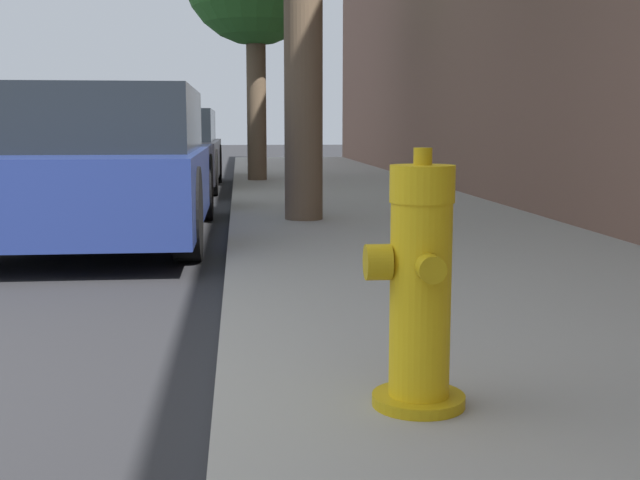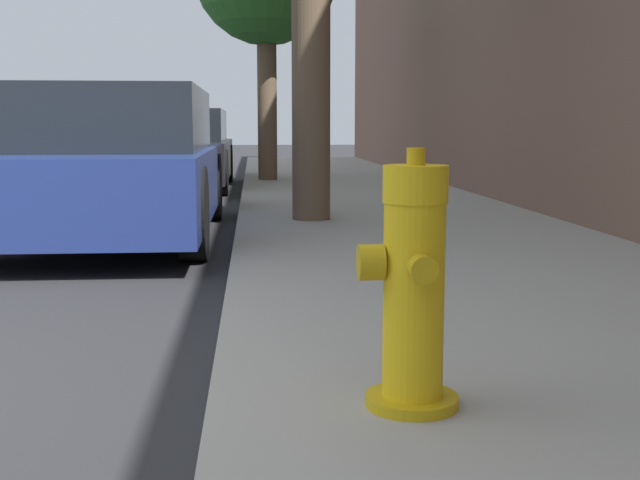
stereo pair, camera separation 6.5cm
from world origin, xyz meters
name	(u,v)px [view 2 (the right image)]	position (x,y,z in m)	size (l,w,h in m)	color
fire_hydrant	(412,291)	(2.53, -0.23, 0.49)	(0.32, 0.32, 0.80)	#C39C11
parked_car_near	(113,166)	(0.82, 4.60, 0.65)	(1.77, 4.24, 1.32)	navy
parked_car_mid	(176,150)	(0.84, 10.27, 0.61)	(1.69, 4.27, 1.25)	black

